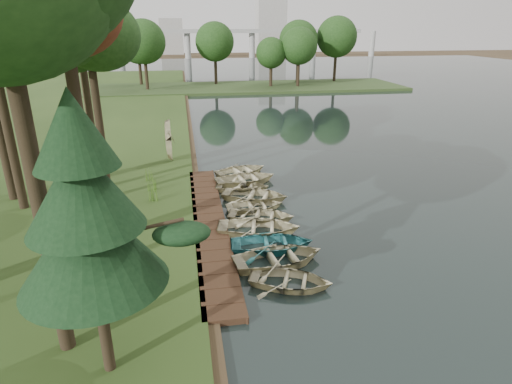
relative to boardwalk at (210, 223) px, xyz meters
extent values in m
plane|color=#3D2F1D|center=(1.60, 0.00, -0.15)|extent=(300.00, 300.00, 0.00)
cube|color=black|center=(31.60, 20.00, -0.12)|extent=(130.00, 200.00, 0.05)
cube|color=#352214|center=(0.00, 0.00, 0.00)|extent=(1.60, 16.00, 0.30)
cube|color=#2D421D|center=(9.60, 50.00, 0.08)|extent=(50.00, 14.00, 0.45)
cylinder|color=black|center=(-13.73, 50.00, 2.70)|extent=(0.50, 0.50, 4.80)
sphere|color=#1F4216|center=(-13.73, 50.00, 6.30)|extent=(5.60, 5.60, 5.60)
cylinder|color=black|center=(-7.07, 50.00, 2.70)|extent=(0.50, 0.50, 4.80)
sphere|color=#1F4216|center=(-7.07, 50.00, 6.30)|extent=(5.60, 5.60, 5.60)
cylinder|color=black|center=(-0.40, 50.00, 2.70)|extent=(0.50, 0.50, 4.80)
sphere|color=#1F4216|center=(-0.40, 50.00, 6.30)|extent=(5.60, 5.60, 5.60)
cylinder|color=black|center=(6.27, 50.00, 2.70)|extent=(0.50, 0.50, 4.80)
sphere|color=#1F4216|center=(6.27, 50.00, 6.30)|extent=(5.60, 5.60, 5.60)
cylinder|color=black|center=(12.93, 50.00, 2.70)|extent=(0.50, 0.50, 4.80)
sphere|color=#1F4216|center=(12.93, 50.00, 6.30)|extent=(5.60, 5.60, 5.60)
cylinder|color=black|center=(19.60, 50.00, 2.70)|extent=(0.50, 0.50, 4.80)
sphere|color=#1F4216|center=(19.60, 50.00, 6.30)|extent=(5.60, 5.60, 5.60)
cylinder|color=black|center=(26.27, 50.00, 2.70)|extent=(0.50, 0.50, 4.80)
sphere|color=#1F4216|center=(26.27, 50.00, 6.30)|extent=(5.60, 5.60, 5.60)
cube|color=#A5A5A0|center=(11.60, 120.00, 7.85)|extent=(90.00, 4.00, 1.20)
cylinder|color=#A5A5A0|center=(-18.40, 120.00, 3.85)|extent=(1.80, 1.80, 8.00)
cylinder|color=#A5A5A0|center=(1.60, 120.00, 3.85)|extent=(1.80, 1.80, 8.00)
cylinder|color=#A5A5A0|center=(21.60, 120.00, 3.85)|extent=(1.80, 1.80, 8.00)
cylinder|color=#A5A5A0|center=(41.60, 120.00, 3.85)|extent=(1.80, 1.80, 8.00)
cylinder|color=#A5A5A0|center=(61.60, 120.00, 3.85)|extent=(1.80, 1.80, 8.00)
cube|color=#A5A5A0|center=(31.60, 140.00, 8.85)|extent=(10.00, 8.00, 18.00)
cube|color=#A5A5A0|center=(-3.40, 145.00, 5.85)|extent=(8.00, 8.00, 12.00)
imported|color=#C3BA8D|center=(2.74, -6.06, 0.24)|extent=(3.86, 3.34, 0.67)
imported|color=#C3BA8D|center=(2.65, -4.35, 0.31)|extent=(4.27, 3.31, 0.81)
imported|color=#2C777A|center=(2.62, -3.07, 0.29)|extent=(3.94, 2.95, 0.77)
imported|color=#C3BA8D|center=(2.30, -1.39, 0.32)|extent=(4.51, 3.62, 0.83)
imported|color=#C3BA8D|center=(2.68, 0.07, 0.26)|extent=(4.01, 3.36, 0.71)
imported|color=#C3BA8D|center=(2.59, 1.47, 0.23)|extent=(3.33, 2.48, 0.66)
imported|color=#C3BA8D|center=(2.83, 2.88, 0.30)|extent=(4.57, 3.97, 0.79)
imported|color=#C3BA8D|center=(2.33, 4.52, 0.24)|extent=(3.68, 2.96, 0.68)
imported|color=#C3BA8D|center=(2.72, 5.78, 0.31)|extent=(4.38, 3.47, 0.82)
imported|color=#C3BA8D|center=(2.68, 7.57, 0.27)|extent=(4.26, 3.62, 0.75)
imported|color=#C3BA8D|center=(-2.04, 10.73, 0.46)|extent=(3.16, 2.36, 0.63)
cylinder|color=black|center=(-4.94, -8.41, 5.60)|extent=(0.46, 0.46, 10.90)
cylinder|color=black|center=(-4.72, -3.65, 5.20)|extent=(0.44, 0.44, 10.10)
cylinder|color=black|center=(-9.84, 3.38, 5.79)|extent=(0.47, 0.47, 11.28)
cylinder|color=black|center=(-5.51, 4.20, 4.54)|extent=(0.42, 0.42, 8.78)
ellipsoid|color=#1F4216|center=(-5.51, 4.20, 8.93)|extent=(4.17, 4.17, 3.54)
cylinder|color=black|center=(-6.74, 8.10, 5.19)|extent=(0.44, 0.44, 10.07)
ellipsoid|color=#1F4216|center=(-6.74, 8.10, 10.22)|extent=(4.35, 4.35, 3.70)
cylinder|color=black|center=(-3.52, -9.58, 1.84)|extent=(0.32, 0.32, 3.39)
cone|color=black|center=(-3.52, -9.58, 4.35)|extent=(3.80, 3.80, 2.60)
cone|color=black|center=(-3.52, -9.58, 5.78)|extent=(2.90, 2.90, 2.25)
cone|color=black|center=(-3.52, -9.58, 7.20)|extent=(2.00, 2.00, 1.90)
cone|color=#3F661E|center=(-1.00, -1.80, 0.61)|extent=(0.60, 0.60, 0.91)
cone|color=#3F661E|center=(-2.92, 3.24, 0.66)|extent=(0.60, 0.60, 1.02)
cone|color=#3F661E|center=(-3.12, 4.75, 0.58)|extent=(0.60, 0.60, 0.86)
cone|color=#3F661E|center=(-3.40, 6.65, 0.60)|extent=(0.60, 0.60, 0.90)
camera|label=1|loc=(-0.98, -19.84, 9.40)|focal=30.00mm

